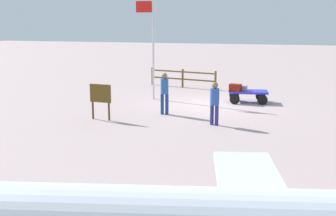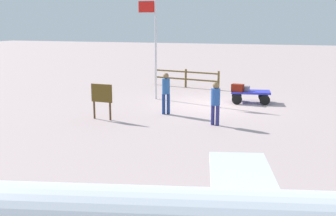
{
  "view_description": "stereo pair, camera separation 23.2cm",
  "coord_description": "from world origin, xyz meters",
  "px_view_note": "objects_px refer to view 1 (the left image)",
  "views": [
    {
      "loc": [
        -4.13,
        19.04,
        3.78
      ],
      "look_at": [
        0.1,
        6.0,
        1.0
      ],
      "focal_mm": 44.64,
      "sensor_mm": 36.0,
      "label": 1
    },
    {
      "loc": [
        -4.35,
        18.96,
        3.78
      ],
      "look_at": [
        0.1,
        6.0,
        1.0
      ],
      "focal_mm": 44.64,
      "sensor_mm": 36.0,
      "label": 2
    }
  ],
  "objects_px": {
    "suitcase_olive": "(240,88)",
    "signboard": "(100,97)",
    "suitcase_navy": "(235,88)",
    "flagpole": "(151,41)",
    "luggage_cart": "(248,94)",
    "worker_lead": "(215,100)",
    "worker_trailing": "(165,90)"
  },
  "relations": [
    {
      "from": "suitcase_navy",
      "to": "worker_trailing",
      "type": "relative_size",
      "value": 0.34
    },
    {
      "from": "luggage_cart",
      "to": "suitcase_navy",
      "type": "xyz_separation_m",
      "value": [
        0.55,
        0.37,
        0.34
      ]
    },
    {
      "from": "flagpole",
      "to": "signboard",
      "type": "relative_size",
      "value": 3.47
    },
    {
      "from": "signboard",
      "to": "suitcase_olive",
      "type": "bearing_deg",
      "value": -130.63
    },
    {
      "from": "suitcase_olive",
      "to": "worker_trailing",
      "type": "height_order",
      "value": "worker_trailing"
    },
    {
      "from": "luggage_cart",
      "to": "suitcase_navy",
      "type": "height_order",
      "value": "suitcase_navy"
    },
    {
      "from": "signboard",
      "to": "suitcase_navy",
      "type": "bearing_deg",
      "value": -131.25
    },
    {
      "from": "suitcase_olive",
      "to": "flagpole",
      "type": "height_order",
      "value": "flagpole"
    },
    {
      "from": "suitcase_navy",
      "to": "worker_lead",
      "type": "height_order",
      "value": "worker_lead"
    },
    {
      "from": "luggage_cart",
      "to": "flagpole",
      "type": "bearing_deg",
      "value": 6.21
    },
    {
      "from": "worker_trailing",
      "to": "suitcase_olive",
      "type": "bearing_deg",
      "value": -125.03
    },
    {
      "from": "suitcase_olive",
      "to": "worker_lead",
      "type": "xyz_separation_m",
      "value": [
        0.24,
        5.0,
        0.26
      ]
    },
    {
      "from": "luggage_cart",
      "to": "flagpole",
      "type": "xyz_separation_m",
      "value": [
        4.78,
        0.52,
        2.52
      ]
    },
    {
      "from": "suitcase_navy",
      "to": "worker_lead",
      "type": "xyz_separation_m",
      "value": [
        0.05,
        4.66,
        0.2
      ]
    },
    {
      "from": "luggage_cart",
      "to": "signboard",
      "type": "distance_m",
      "value": 7.54
    },
    {
      "from": "signboard",
      "to": "luggage_cart",
      "type": "bearing_deg",
      "value": -132.56
    },
    {
      "from": "luggage_cart",
      "to": "flagpole",
      "type": "relative_size",
      "value": 0.4
    },
    {
      "from": "flagpole",
      "to": "suitcase_olive",
      "type": "bearing_deg",
      "value": -173.62
    },
    {
      "from": "worker_lead",
      "to": "worker_trailing",
      "type": "relative_size",
      "value": 0.93
    },
    {
      "from": "flagpole",
      "to": "suitcase_navy",
      "type": "bearing_deg",
      "value": -177.94
    },
    {
      "from": "suitcase_navy",
      "to": "signboard",
      "type": "relative_size",
      "value": 0.41
    },
    {
      "from": "suitcase_olive",
      "to": "signboard",
      "type": "distance_m",
      "value": 7.27
    },
    {
      "from": "suitcase_olive",
      "to": "worker_lead",
      "type": "bearing_deg",
      "value": 87.24
    },
    {
      "from": "worker_trailing",
      "to": "luggage_cart",
      "type": "bearing_deg",
      "value": -128.31
    },
    {
      "from": "luggage_cart",
      "to": "suitcase_olive",
      "type": "relative_size",
      "value": 3.08
    },
    {
      "from": "worker_lead",
      "to": "flagpole",
      "type": "distance_m",
      "value": 6.46
    },
    {
      "from": "worker_lead",
      "to": "signboard",
      "type": "distance_m",
      "value": 4.52
    },
    {
      "from": "luggage_cart",
      "to": "suitcase_navy",
      "type": "relative_size",
      "value": 3.38
    },
    {
      "from": "luggage_cart",
      "to": "worker_trailing",
      "type": "xyz_separation_m",
      "value": [
        2.99,
        3.79,
        0.61
      ]
    },
    {
      "from": "suitcase_olive",
      "to": "worker_lead",
      "type": "distance_m",
      "value": 5.02
    },
    {
      "from": "suitcase_olive",
      "to": "suitcase_navy",
      "type": "bearing_deg",
      "value": 60.27
    },
    {
      "from": "suitcase_olive",
      "to": "worker_lead",
      "type": "relative_size",
      "value": 0.4
    }
  ]
}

